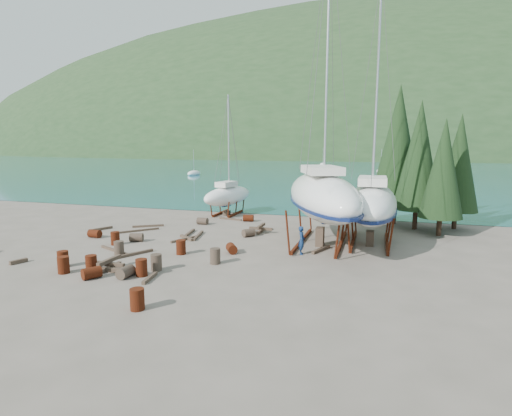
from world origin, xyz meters
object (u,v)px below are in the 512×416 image
(worker, at_px, (302,240))
(large_sailboat_far, at_px, (372,203))
(large_sailboat_near, at_px, (322,195))
(small_sailboat_shore, at_px, (228,195))

(worker, bearing_deg, large_sailboat_far, -54.18)
(large_sailboat_near, distance_m, large_sailboat_far, 3.33)
(large_sailboat_near, height_order, large_sailboat_far, large_sailboat_near)
(small_sailboat_shore, bearing_deg, worker, -38.75)
(large_sailboat_far, xyz_separation_m, worker, (-3.93, -4.00, -1.94))
(small_sailboat_shore, xyz_separation_m, worker, (9.40, -11.97, -0.99))
(large_sailboat_far, xyz_separation_m, small_sailboat_shore, (-13.32, 7.96, -0.95))
(small_sailboat_shore, relative_size, worker, 6.48)
(small_sailboat_shore, height_order, worker, small_sailboat_shore)
(large_sailboat_near, bearing_deg, large_sailboat_far, -3.35)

